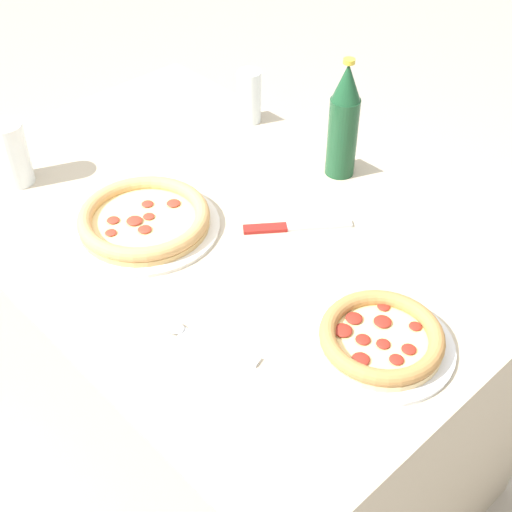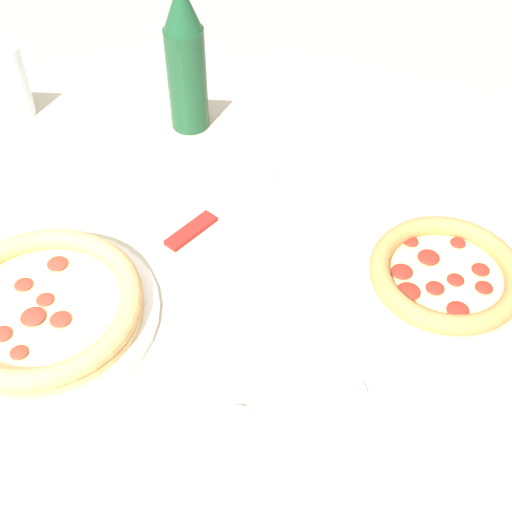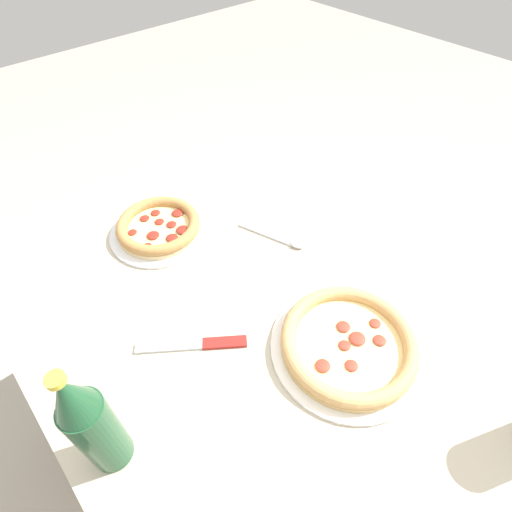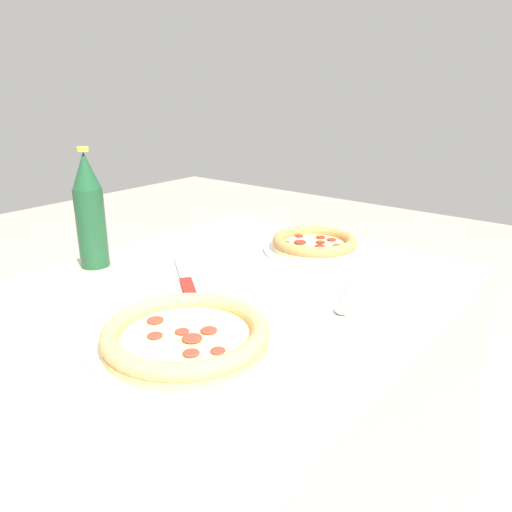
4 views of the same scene
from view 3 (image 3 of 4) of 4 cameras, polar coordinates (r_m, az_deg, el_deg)
ground_plane at (r=1.53m, az=2.25°, el=-27.49°), size 8.00×8.00×0.00m
table at (r=1.18m, az=2.81°, el=-22.73°), size 1.30×0.85×0.74m
pizza_salami at (r=0.85m, az=13.06°, el=-12.13°), size 0.32×0.32×0.04m
pizza_pepperoni at (r=1.08m, az=-13.68°, el=4.01°), size 0.26×0.26×0.04m
beer_bottle at (r=0.69m, az=-22.52°, el=-21.21°), size 0.07×0.07×0.28m
knife at (r=0.86m, az=-8.42°, el=-12.40°), size 0.16×0.20×0.01m
spoon at (r=1.04m, az=3.33°, el=2.61°), size 0.19×0.08×0.01m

